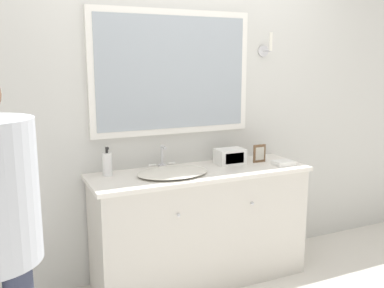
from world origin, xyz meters
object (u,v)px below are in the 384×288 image
soap_bottle (107,164)px  picture_frame (259,153)px  sink_basin (172,172)px  appliance_box (230,156)px

soap_bottle → picture_frame: 1.17m
sink_basin → soap_bottle: 0.45m
sink_basin → picture_frame: bearing=4.5°
picture_frame → soap_bottle: bearing=174.9°
sink_basin → picture_frame: 0.76m
sink_basin → appliance_box: bearing=11.3°
appliance_box → soap_bottle: bearing=176.3°
soap_bottle → appliance_box: bearing=-3.7°
soap_bottle → appliance_box: soap_bottle is taller
appliance_box → sink_basin: bearing=-168.7°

